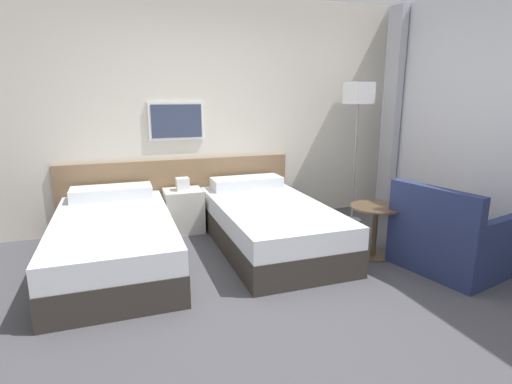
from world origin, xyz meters
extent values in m
plane|color=#47474C|center=(0.00, 0.00, 0.00)|extent=(16.00, 16.00, 0.00)
cube|color=beige|center=(0.00, 2.10, 1.35)|extent=(10.00, 0.06, 2.70)
cube|color=#846647|center=(-0.36, 2.05, 0.41)|extent=(2.75, 0.04, 0.82)
cube|color=white|center=(-0.36, 2.05, 1.27)|extent=(0.64, 0.03, 0.44)
cube|color=#333D56|center=(-0.36, 2.04, 1.27)|extent=(0.58, 0.01, 0.38)
cube|color=#B7BAC1|center=(2.38, 1.72, 1.32)|extent=(0.10, 0.24, 2.64)
cube|color=#332D28|center=(-1.13, 1.02, 0.13)|extent=(1.05, 2.01, 0.26)
cube|color=silver|center=(-1.13, 1.02, 0.37)|extent=(1.04, 1.99, 0.20)
cube|color=silver|center=(-1.13, 1.79, 0.53)|extent=(0.84, 0.34, 0.13)
cube|color=#332D28|center=(0.41, 1.02, 0.13)|extent=(1.05, 2.01, 0.26)
cube|color=silver|center=(0.41, 1.02, 0.37)|extent=(1.04, 1.99, 0.20)
cube|color=silver|center=(0.41, 1.79, 0.53)|extent=(0.84, 0.34, 0.13)
cube|color=beige|center=(-0.36, 1.80, 0.25)|extent=(0.43, 0.38, 0.50)
cube|color=white|center=(-0.36, 1.80, 0.57)|extent=(0.14, 0.14, 0.14)
cylinder|color=#9E9993|center=(1.72, 1.51, 0.01)|extent=(0.24, 0.24, 0.02)
cylinder|color=#9E9993|center=(1.72, 1.51, 0.74)|extent=(0.02, 0.02, 1.44)
cube|color=white|center=(1.72, 1.51, 1.58)|extent=(0.27, 0.27, 0.25)
cylinder|color=brown|center=(1.28, 0.43, 0.01)|extent=(0.32, 0.32, 0.01)
cylinder|color=brown|center=(1.28, 0.43, 0.26)|extent=(0.05, 0.05, 0.48)
cylinder|color=brown|center=(1.28, 0.43, 0.51)|extent=(0.50, 0.50, 0.02)
cube|color=navy|center=(1.82, -0.03, 0.19)|extent=(0.98, 1.01, 0.39)
cube|color=navy|center=(1.47, -0.11, 0.59)|extent=(0.28, 0.86, 0.41)
cube|color=navy|center=(1.90, -0.40, 0.48)|extent=(0.69, 0.24, 0.18)
cube|color=navy|center=(1.73, 0.34, 0.48)|extent=(0.69, 0.24, 0.18)
camera|label=1|loc=(-1.04, -2.69, 1.55)|focal=28.00mm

